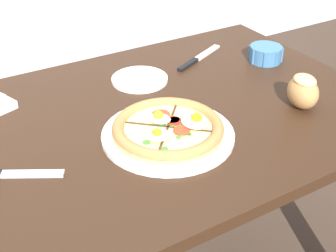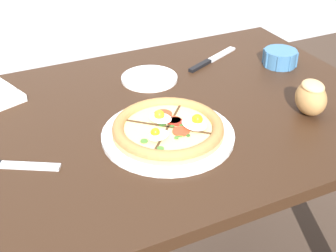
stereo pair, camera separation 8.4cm
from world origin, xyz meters
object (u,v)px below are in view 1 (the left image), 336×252
knife_main (199,58)px  side_saucer (140,79)px  bread_piece_near (303,91)px  dining_table (155,152)px  knife_spare (8,174)px  ramekin_bowl (266,53)px  pizza (168,130)px

knife_main → side_saucer: 0.23m
bread_piece_near → side_saucer: (-0.28, 0.34, -0.04)m
dining_table → side_saucer: side_saucer is taller
bread_piece_near → side_saucer: bearing=129.9°
knife_main → dining_table: bearing=-167.0°
dining_table → knife_spare: 0.40m
side_saucer → ramekin_bowl: bearing=-11.3°
ramekin_bowl → knife_spare: bearing=-168.8°
bread_piece_near → side_saucer: size_ratio=0.72×
dining_table → side_saucer: bearing=73.1°
dining_table → pizza: size_ratio=3.84×
bread_piece_near → knife_spare: bread_piece_near is taller
knife_main → knife_spare: (-0.66, -0.28, 0.00)m
ramekin_bowl → bread_piece_near: size_ratio=0.91×
dining_table → knife_spare: knife_spare is taller
dining_table → knife_main: bearing=37.8°
dining_table → knife_main: knife_main is taller
pizza → side_saucer: size_ratio=1.92×
pizza → knife_main: 0.45m
knife_spare → bread_piece_near: bearing=22.1°
dining_table → bread_piece_near: bearing=-25.3°
dining_table → side_saucer: size_ratio=7.40×
ramekin_bowl → side_saucer: ramekin_bowl is taller
bread_piece_near → side_saucer: bread_piece_near is taller
bread_piece_near → knife_spare: (-0.72, 0.10, -0.04)m
bread_piece_near → knife_spare: size_ratio=0.57×
knife_spare → side_saucer: (0.43, 0.24, 0.00)m
bread_piece_near → pizza: bearing=171.6°
bread_piece_near → dining_table: bearing=154.7°
pizza → bread_piece_near: bearing=-8.4°
pizza → side_saucer: pizza is taller
dining_table → knife_main: (0.28, 0.22, 0.12)m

